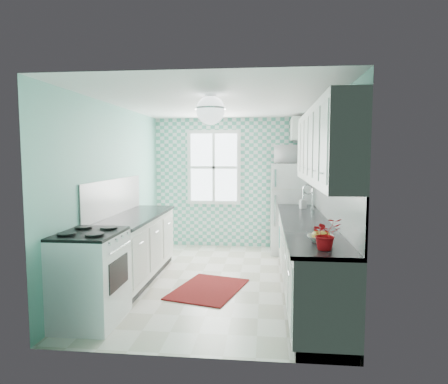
# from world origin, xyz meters

# --- Properties ---
(floor) EXTENTS (3.00, 4.40, 0.02)m
(floor) POSITION_xyz_m (0.00, 0.00, -0.01)
(floor) COLOR white
(floor) RESTS_ON ground
(ceiling) EXTENTS (3.00, 4.40, 0.02)m
(ceiling) POSITION_xyz_m (0.00, 0.00, 2.51)
(ceiling) COLOR white
(ceiling) RESTS_ON wall_back
(wall_back) EXTENTS (3.00, 0.02, 2.50)m
(wall_back) POSITION_xyz_m (0.00, 2.21, 1.25)
(wall_back) COLOR #76C4B0
(wall_back) RESTS_ON floor
(wall_front) EXTENTS (3.00, 0.02, 2.50)m
(wall_front) POSITION_xyz_m (0.00, -2.21, 1.25)
(wall_front) COLOR #76C4B0
(wall_front) RESTS_ON floor
(wall_left) EXTENTS (0.02, 4.40, 2.50)m
(wall_left) POSITION_xyz_m (-1.51, 0.00, 1.25)
(wall_left) COLOR #76C4B0
(wall_left) RESTS_ON floor
(wall_right) EXTENTS (0.02, 4.40, 2.50)m
(wall_right) POSITION_xyz_m (1.51, 0.00, 1.25)
(wall_right) COLOR #76C4B0
(wall_right) RESTS_ON floor
(accent_wall) EXTENTS (3.00, 0.01, 2.50)m
(accent_wall) POSITION_xyz_m (0.00, 2.19, 1.25)
(accent_wall) COLOR #55B297
(accent_wall) RESTS_ON wall_back
(window) EXTENTS (1.04, 0.05, 1.44)m
(window) POSITION_xyz_m (-0.35, 2.16, 1.55)
(window) COLOR white
(window) RESTS_ON wall_back
(backsplash_right) EXTENTS (0.02, 3.60, 0.51)m
(backsplash_right) POSITION_xyz_m (1.49, -0.40, 1.20)
(backsplash_right) COLOR white
(backsplash_right) RESTS_ON wall_right
(backsplash_left) EXTENTS (0.02, 2.15, 0.51)m
(backsplash_left) POSITION_xyz_m (-1.49, -0.07, 1.20)
(backsplash_left) COLOR white
(backsplash_left) RESTS_ON wall_left
(upper_cabinets_right) EXTENTS (0.33, 3.20, 0.90)m
(upper_cabinets_right) POSITION_xyz_m (1.33, -0.60, 1.90)
(upper_cabinets_right) COLOR white
(upper_cabinets_right) RESTS_ON wall_right
(upper_cabinet_fridge) EXTENTS (0.40, 0.74, 0.40)m
(upper_cabinet_fridge) POSITION_xyz_m (1.30, 1.83, 2.25)
(upper_cabinet_fridge) COLOR white
(upper_cabinet_fridge) RESTS_ON wall_right
(ceiling_light) EXTENTS (0.34, 0.34, 0.35)m
(ceiling_light) POSITION_xyz_m (0.00, -0.80, 2.32)
(ceiling_light) COLOR silver
(ceiling_light) RESTS_ON ceiling
(base_cabinets_right) EXTENTS (0.60, 3.60, 0.90)m
(base_cabinets_right) POSITION_xyz_m (1.20, -0.40, 0.45)
(base_cabinets_right) COLOR white
(base_cabinets_right) RESTS_ON floor
(countertop_right) EXTENTS (0.63, 3.60, 0.04)m
(countertop_right) POSITION_xyz_m (1.19, -0.40, 0.92)
(countertop_right) COLOR black
(countertop_right) RESTS_ON base_cabinets_right
(base_cabinets_left) EXTENTS (0.60, 2.15, 0.90)m
(base_cabinets_left) POSITION_xyz_m (-1.20, -0.07, 0.45)
(base_cabinets_left) COLOR white
(base_cabinets_left) RESTS_ON floor
(countertop_left) EXTENTS (0.63, 2.15, 0.04)m
(countertop_left) POSITION_xyz_m (-1.19, -0.07, 0.92)
(countertop_left) COLOR black
(countertop_left) RESTS_ON base_cabinets_left
(fridge) EXTENTS (0.71, 0.71, 1.64)m
(fridge) POSITION_xyz_m (1.11, 1.77, 0.82)
(fridge) COLOR white
(fridge) RESTS_ON floor
(stove) EXTENTS (0.64, 0.80, 0.96)m
(stove) POSITION_xyz_m (-1.20, -1.55, 0.50)
(stove) COLOR silver
(stove) RESTS_ON floor
(sink) EXTENTS (0.48, 0.40, 0.53)m
(sink) POSITION_xyz_m (1.20, 0.63, 0.93)
(sink) COLOR silver
(sink) RESTS_ON countertop_right
(rug) EXTENTS (1.06, 1.30, 0.02)m
(rug) POSITION_xyz_m (-0.09, -0.41, 0.01)
(rug) COLOR maroon
(rug) RESTS_ON floor
(dish_towel) EXTENTS (0.05, 0.21, 0.32)m
(dish_towel) POSITION_xyz_m (0.89, 0.82, 0.48)
(dish_towel) COLOR teal
(dish_towel) RESTS_ON base_cabinets_right
(fruit_bowl) EXTENTS (0.28, 0.28, 0.07)m
(fruit_bowl) POSITION_xyz_m (1.20, -1.61, 0.97)
(fruit_bowl) COLOR white
(fruit_bowl) RESTS_ON countertop_right
(potted_plant) EXTENTS (0.32, 0.30, 0.29)m
(potted_plant) POSITION_xyz_m (1.20, -1.93, 1.09)
(potted_plant) COLOR #AA1622
(potted_plant) RESTS_ON countertop_right
(soap_bottle) EXTENTS (0.12, 0.12, 0.21)m
(soap_bottle) POSITION_xyz_m (1.25, 0.85, 1.04)
(soap_bottle) COLOR #9FB4CA
(soap_bottle) RESTS_ON countertop_right
(microwave) EXTENTS (0.63, 0.45, 0.33)m
(microwave) POSITION_xyz_m (1.11, 1.77, 1.80)
(microwave) COLOR silver
(microwave) RESTS_ON fridge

